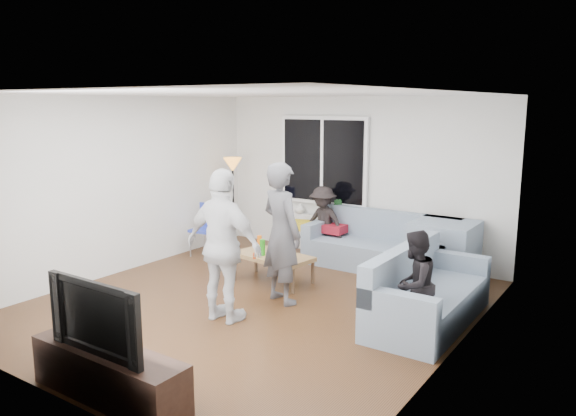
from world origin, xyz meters
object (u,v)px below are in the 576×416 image
Objects in this scene: floor_lamp at (233,203)px; spectator_right at (414,285)px; player_right at (224,246)px; coffee_table at (273,268)px; sofa_back_section at (379,242)px; sofa_right_section at (430,287)px; television at (105,314)px; player_left at (281,233)px; tv_console at (109,374)px; side_chair at (205,231)px; spectator_back at (323,223)px.

spectator_right is (4.07, -1.91, -0.19)m from floor_lamp.
coffee_table is at bearing -76.09° from player_right.
floor_lamp reaches higher than sofa_back_section.
sofa_back_section and sofa_right_section have the same top height.
floor_lamp is at bearing 144.71° from coffee_table.
spectator_right is at bearing 57.92° from television.
spectator_right is 1.07× the size of television.
sofa_back_section is 2.12m from sofa_right_section.
player_left is 1.00× the size of player_right.
sofa_back_section is 1.47× the size of floor_lamp.
television is at bearing 111.71° from player_left.
coffee_table is 0.69× the size of tv_console.
player_right reaches higher than television.
spectator_right is at bearing -23.87° from side_chair.
floor_lamp is at bearing -52.05° from player_right.
floor_lamp reaches higher than side_chair.
coffee_table is 0.93× the size of spectator_back.
television reaches higher than tv_console.
tv_console is (-1.67, -3.15, -0.20)m from sofa_right_section.
sofa_right_section is 1.12× the size of player_left.
side_chair reaches higher than coffee_table.
television reaches higher than side_chair.
side_chair is (-2.69, -0.94, 0.01)m from sofa_back_section.
floor_lamp reaches higher than coffee_table.
coffee_table is (-0.96, -1.42, -0.22)m from sofa_back_section.
sofa_back_section is 2.99m from player_right.
tv_console is (0.31, -1.88, -0.67)m from player_right.
player_left is at bearing -101.93° from sofa_back_section.
floor_lamp reaches higher than sofa_right_section.
floor_lamp is 4.50m from spectator_right.
sofa_back_section is 4.79m from television.
spectator_back is 4.86m from television.
side_chair reaches higher than sofa_back_section.
player_left reaches higher than player_right.
coffee_table is 1.50m from spectator_back.
player_left is at bearing -38.38° from floor_lamp.
sofa_right_section is 2.91m from spectator_back.
sofa_back_section reaches higher than coffee_table.
floor_lamp is 1.42× the size of television.
player_left reaches higher than sofa_right_section.
sofa_back_section is 2.52m from spectator_right.
player_left reaches higher than spectator_back.
side_chair is 0.78× the size of television.
tv_console is at bearing 111.71° from player_left.
player_left is (0.54, -0.58, 0.69)m from coffee_table.
player_right is at bearing -50.85° from side_chair.
sofa_back_section is at bearing -139.72° from spectator_right.
sofa_back_section is at bearing 86.48° from tv_console.
player_left is at bearing -32.77° from side_chair.
floor_lamp is 2.90m from player_left.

